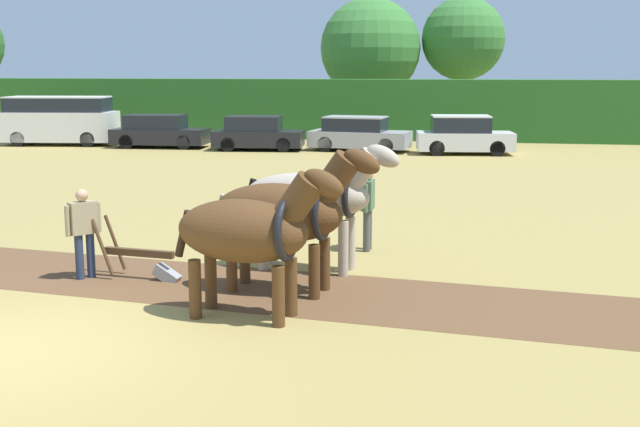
{
  "coord_description": "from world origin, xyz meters",
  "views": [
    {
      "loc": [
        5.56,
        -8.84,
        3.55
      ],
      "look_at": [
        3.2,
        4.33,
        1.1
      ],
      "focal_mm": 45.0,
      "sensor_mm": 36.0,
      "label": 1
    }
  ],
  "objects_px": {
    "farmer_beside_team": "(368,203)",
    "parked_car_center_left": "(257,134)",
    "draft_horse_lead_right": "(285,212)",
    "draft_horse_trail_left": "(313,196)",
    "parked_van": "(59,120)",
    "farmer_at_plow": "(84,228)",
    "draft_horse_lead_left": "(250,231)",
    "plow": "(146,261)",
    "parked_car_center": "(359,134)",
    "church_spire": "(465,14)",
    "tree_center_left": "(463,39)",
    "parked_car_center_right": "(464,136)",
    "parked_car_left": "(159,132)",
    "tree_left": "(370,48)"
  },
  "relations": [
    {
      "from": "farmer_beside_team",
      "to": "parked_car_left",
      "type": "xyz_separation_m",
      "value": [
        -11.62,
        18.7,
        -0.23
      ]
    },
    {
      "from": "farmer_beside_team",
      "to": "parked_car_center_left",
      "type": "xyz_separation_m",
      "value": [
        -7.02,
        18.39,
        -0.23
      ]
    },
    {
      "from": "tree_center_left",
      "to": "plow",
      "type": "xyz_separation_m",
      "value": [
        -5.03,
        -33.83,
        -4.76
      ]
    },
    {
      "from": "plow",
      "to": "farmer_at_plow",
      "type": "height_order",
      "value": "farmer_at_plow"
    },
    {
      "from": "farmer_at_plow",
      "to": "parked_car_center_right",
      "type": "bearing_deg",
      "value": 113.64
    },
    {
      "from": "draft_horse_trail_left",
      "to": "tree_center_left",
      "type": "bearing_deg",
      "value": 93.13
    },
    {
      "from": "tree_center_left",
      "to": "parked_car_center",
      "type": "xyz_separation_m",
      "value": [
        -4.23,
        -12.25,
        -4.36
      ]
    },
    {
      "from": "parked_car_left",
      "to": "parked_car_center",
      "type": "xyz_separation_m",
      "value": [
        8.97,
        0.06,
        0.01
      ]
    },
    {
      "from": "farmer_at_plow",
      "to": "draft_horse_lead_left",
      "type": "bearing_deg",
      "value": 14.23
    },
    {
      "from": "parked_van",
      "to": "parked_car_left",
      "type": "distance_m",
      "value": 4.99
    },
    {
      "from": "draft_horse_lead_right",
      "to": "parked_van",
      "type": "xyz_separation_m",
      "value": [
        -15.63,
        22.14,
        -0.16
      ]
    },
    {
      "from": "tree_center_left",
      "to": "draft_horse_lead_left",
      "type": "bearing_deg",
      "value": -94.38
    },
    {
      "from": "farmer_beside_team",
      "to": "church_spire",
      "type": "bearing_deg",
      "value": 91.34
    },
    {
      "from": "tree_center_left",
      "to": "tree_left",
      "type": "bearing_deg",
      "value": -169.73
    },
    {
      "from": "tree_center_left",
      "to": "parked_van",
      "type": "height_order",
      "value": "tree_center_left"
    },
    {
      "from": "plow",
      "to": "parked_car_center",
      "type": "height_order",
      "value": "parked_car_center"
    },
    {
      "from": "farmer_at_plow",
      "to": "parked_car_center_left",
      "type": "xyz_separation_m",
      "value": [
        -2.54,
        21.34,
        -0.17
      ]
    },
    {
      "from": "draft_horse_trail_left",
      "to": "parked_car_center_right",
      "type": "relative_size",
      "value": 0.72
    },
    {
      "from": "draft_horse_trail_left",
      "to": "parked_car_left",
      "type": "bearing_deg",
      "value": 125.24
    },
    {
      "from": "farmer_beside_team",
      "to": "parked_van",
      "type": "xyz_separation_m",
      "value": [
        -16.58,
        19.0,
        0.2
      ]
    },
    {
      "from": "parked_car_center_right",
      "to": "farmer_at_plow",
      "type": "bearing_deg",
      "value": -113.21
    },
    {
      "from": "draft_horse_lead_right",
      "to": "farmer_at_plow",
      "type": "relative_size",
      "value": 1.87
    },
    {
      "from": "draft_horse_trail_left",
      "to": "parked_car_center",
      "type": "relative_size",
      "value": 0.66
    },
    {
      "from": "draft_horse_lead_left",
      "to": "farmer_at_plow",
      "type": "distance_m",
      "value": 3.73
    },
    {
      "from": "draft_horse_lead_left",
      "to": "draft_horse_trail_left",
      "type": "height_order",
      "value": "draft_horse_trail_left"
    },
    {
      "from": "plow",
      "to": "parked_car_center_right",
      "type": "distance_m",
      "value": 21.76
    },
    {
      "from": "draft_horse_trail_left",
      "to": "parked_car_center",
      "type": "xyz_separation_m",
      "value": [
        -1.87,
        20.47,
        -0.61
      ]
    },
    {
      "from": "draft_horse_lead_left",
      "to": "farmer_at_plow",
      "type": "height_order",
      "value": "draft_horse_lead_left"
    },
    {
      "from": "draft_horse_lead_right",
      "to": "draft_horse_trail_left",
      "type": "xyz_separation_m",
      "value": [
        0.18,
        1.43,
        0.02
      ]
    },
    {
      "from": "farmer_beside_team",
      "to": "parked_car_center_left",
      "type": "relative_size",
      "value": 0.41
    },
    {
      "from": "draft_horse_trail_left",
      "to": "farmer_beside_team",
      "type": "height_order",
      "value": "draft_horse_trail_left"
    },
    {
      "from": "church_spire",
      "to": "parked_car_left",
      "type": "relative_size",
      "value": 3.8
    },
    {
      "from": "tree_left",
      "to": "parked_car_left",
      "type": "relative_size",
      "value": 1.72
    },
    {
      "from": "parked_van",
      "to": "parked_car_center_left",
      "type": "bearing_deg",
      "value": -11.11
    },
    {
      "from": "parked_car_left",
      "to": "parked_car_center",
      "type": "relative_size",
      "value": 0.97
    },
    {
      "from": "plow",
      "to": "parked_car_center",
      "type": "bearing_deg",
      "value": 95.12
    },
    {
      "from": "parked_car_left",
      "to": "parked_car_center_right",
      "type": "xyz_separation_m",
      "value": [
        13.4,
        -0.41,
        0.05
      ]
    },
    {
      "from": "draft_horse_lead_left",
      "to": "parked_car_center_right",
      "type": "bearing_deg",
      "value": 89.97
    },
    {
      "from": "parked_car_center_left",
      "to": "tree_left",
      "type": "bearing_deg",
      "value": 67.98
    },
    {
      "from": "draft_horse_lead_right",
      "to": "church_spire",
      "type": "bearing_deg",
      "value": 95.14
    },
    {
      "from": "tree_left",
      "to": "draft_horse_lead_right",
      "type": "bearing_deg",
      "value": -85.6
    },
    {
      "from": "church_spire",
      "to": "parked_car_center_left",
      "type": "height_order",
      "value": "church_spire"
    },
    {
      "from": "parked_car_center_right",
      "to": "parked_van",
      "type": "bearing_deg",
      "value": 171.01
    },
    {
      "from": "tree_center_left",
      "to": "draft_horse_lead_right",
      "type": "bearing_deg",
      "value": -94.24
    },
    {
      "from": "farmer_at_plow",
      "to": "parked_car_left",
      "type": "bearing_deg",
      "value": 148.3
    },
    {
      "from": "draft_horse_lead_right",
      "to": "farmer_beside_team",
      "type": "relative_size",
      "value": 1.77
    },
    {
      "from": "farmer_beside_team",
      "to": "parked_car_center_left",
      "type": "height_order",
      "value": "farmer_beside_team"
    },
    {
      "from": "parked_car_left",
      "to": "parked_car_center",
      "type": "height_order",
      "value": "parked_car_center"
    },
    {
      "from": "tree_center_left",
      "to": "parked_car_center_left",
      "type": "height_order",
      "value": "tree_center_left"
    },
    {
      "from": "draft_horse_lead_right",
      "to": "tree_center_left",
      "type": "bearing_deg",
      "value": 93.01
    }
  ]
}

